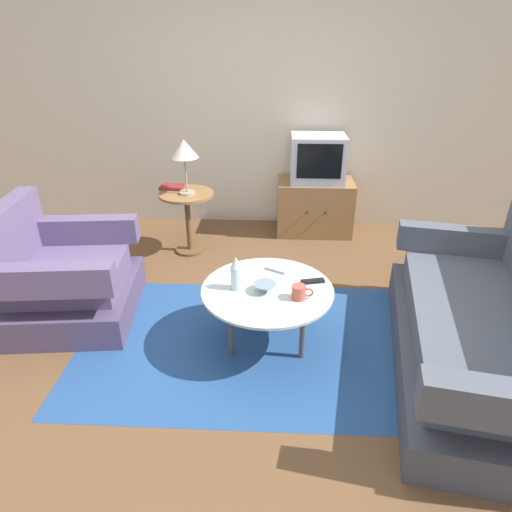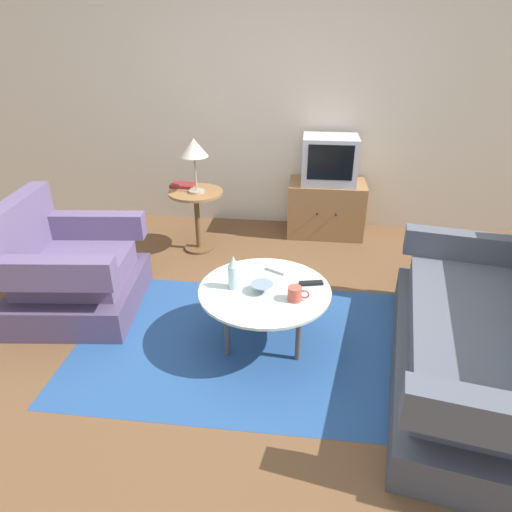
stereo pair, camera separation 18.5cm
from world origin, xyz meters
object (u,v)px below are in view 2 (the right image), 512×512
(armchair, at_px, (70,274))
(side_table, at_px, (197,208))
(couch, at_px, (487,343))
(tv_remote_dark, at_px, (311,283))
(mug, at_px, (295,294))
(table_lamp, at_px, (194,149))
(book, at_px, (182,185))
(tv_stand, at_px, (326,208))
(television, at_px, (329,160))
(vase, at_px, (234,273))
(bowl, at_px, (262,288))
(tv_remote_silver, at_px, (276,270))
(coffee_table, at_px, (265,293))

(armchair, xyz_separation_m, side_table, (0.72, 1.12, 0.13))
(couch, height_order, tv_remote_dark, couch)
(mug, bearing_deg, armchair, 166.97)
(table_lamp, xyz_separation_m, book, (-0.17, 0.14, -0.38))
(couch, distance_m, book, 2.89)
(table_lamp, bearing_deg, tv_stand, 24.40)
(armchair, relative_size, television, 1.90)
(table_lamp, bearing_deg, tv_remote_dark, -50.31)
(side_table, relative_size, television, 1.11)
(table_lamp, height_order, book, table_lamp)
(vase, relative_size, bowl, 1.57)
(television, relative_size, vase, 2.33)
(side_table, xyz_separation_m, vase, (0.59, -1.41, 0.12))
(armchair, relative_size, tv_stand, 1.32)
(vase, bearing_deg, tv_remote_dark, 11.15)
(couch, relative_size, table_lamp, 4.01)
(tv_remote_silver, bearing_deg, vase, -107.71)
(couch, bearing_deg, book, 63.29)
(couch, bearing_deg, mug, 95.35)
(tv_stand, relative_size, mug, 5.66)
(coffee_table, xyz_separation_m, tv_remote_silver, (0.06, 0.24, 0.04))
(table_lamp, bearing_deg, book, 141.19)
(coffee_table, height_order, tv_remote_dark, tv_remote_dark)
(couch, xyz_separation_m, table_lamp, (-2.11, 1.59, 0.70))
(vase, bearing_deg, table_lamp, 112.42)
(couch, height_order, coffee_table, couch)
(side_table, distance_m, table_lamp, 0.56)
(side_table, relative_size, tv_remote_silver, 3.84)
(tv_remote_dark, distance_m, tv_remote_silver, 0.28)
(side_table, xyz_separation_m, bowl, (0.77, -1.44, 0.04))
(tv_remote_silver, bearing_deg, coffee_table, -74.58)
(coffee_table, height_order, tv_stand, tv_stand)
(couch, bearing_deg, armchair, 90.54)
(mug, bearing_deg, tv_remote_silver, 112.43)
(tv_stand, relative_size, tv_remote_silver, 4.97)
(television, relative_size, bowl, 3.67)
(tv_stand, height_order, bowl, tv_stand)
(armchair, bearing_deg, side_table, 141.28)
(coffee_table, distance_m, table_lamp, 1.69)
(coffee_table, bearing_deg, television, 76.95)
(television, height_order, table_lamp, table_lamp)
(couch, height_order, tv_remote_silver, couch)
(vase, relative_size, book, 1.05)
(mug, bearing_deg, tv_remote_dark, 63.98)
(vase, bearing_deg, television, 71.48)
(couch, xyz_separation_m, tv_remote_silver, (-1.28, 0.45, 0.16))
(coffee_table, distance_m, bowl, 0.08)
(tv_remote_dark, bearing_deg, tv_stand, 72.33)
(tv_stand, distance_m, vase, 2.07)
(television, bearing_deg, side_table, -157.02)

